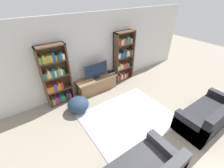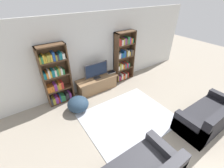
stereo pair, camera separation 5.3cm
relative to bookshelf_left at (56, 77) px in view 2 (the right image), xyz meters
name	(u,v)px [view 2 (the right image)]	position (x,y,z in m)	size (l,w,h in m)	color
wall_back	(93,53)	(1.40, 0.18, 0.39)	(8.80, 0.06, 2.60)	silver
bookshelf_left	(56,77)	(0.00, 0.00, 0.00)	(0.82, 0.30, 1.91)	#513823
bookshelf_right	(123,57)	(2.61, 0.00, 0.04)	(0.82, 0.30, 1.91)	#513823
tv_stand	(97,84)	(1.33, -0.13, -0.65)	(1.49, 0.50, 0.51)	#8E6B47
television	(96,70)	(1.33, -0.13, -0.10)	(0.87, 0.16, 0.57)	#2D2D33
laptop	(111,72)	(1.97, -0.07, -0.39)	(0.32, 0.21, 0.03)	silver
area_rug	(128,118)	(1.34, -1.91, -0.90)	(2.47, 1.99, 0.02)	#B2B7C1
couch_right_sofa	(208,117)	(2.94, -3.29, -0.61)	(1.83, 0.84, 0.87)	black
beanbag_ottoman	(78,104)	(0.31, -0.76, -0.68)	(0.64, 0.64, 0.45)	#23384C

